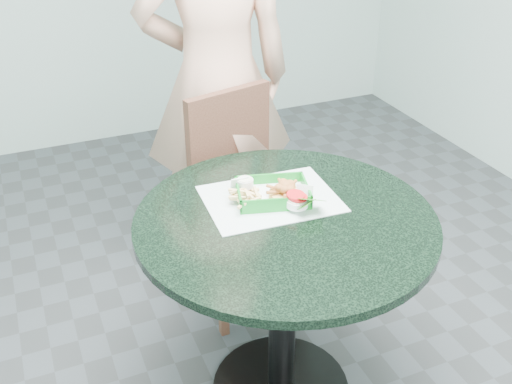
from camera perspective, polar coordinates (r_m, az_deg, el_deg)
name	(u,v)px	position (r m, az deg, el deg)	size (l,w,h in m)	color
cafe_table	(284,265)	(1.99, 2.70, -6.97)	(0.96, 0.96, 0.75)	black
dining_chair	(238,188)	(2.51, -1.73, 0.40)	(0.40, 0.40, 0.93)	#4A2C1E
diner_person	(215,33)	(2.53, -3.90, 14.86)	(0.81, 0.53, 2.23)	#DEA589
placemat	(270,204)	(1.98, 1.38, -1.14)	(0.43, 0.32, 0.00)	silver
food_basket	(272,200)	(1.97, 1.57, -0.80)	(0.23, 0.17, 0.05)	#0F8321
crab_sandwich	(286,192)	(1.95, 2.86, -0.02)	(0.11, 0.11, 0.07)	tan
fries_pile	(253,204)	(1.91, -0.25, -1.19)	(0.10, 0.11, 0.04)	#F1C77D
sauce_ramekin	(244,192)	(1.95, -1.15, 0.04)	(0.06, 0.06, 0.03)	white
garnish_cup	(304,202)	(1.92, 4.62, -0.98)	(0.10, 0.10, 0.04)	white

